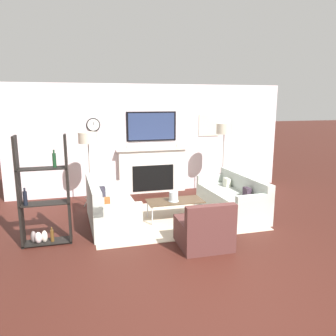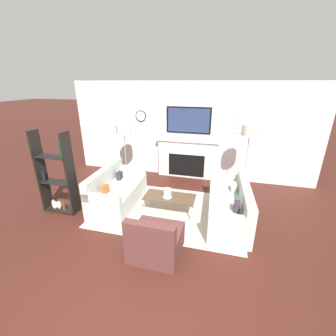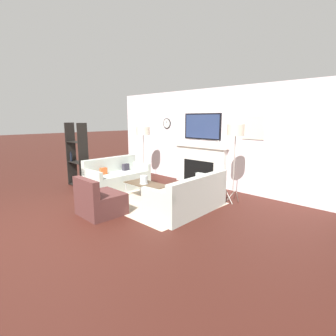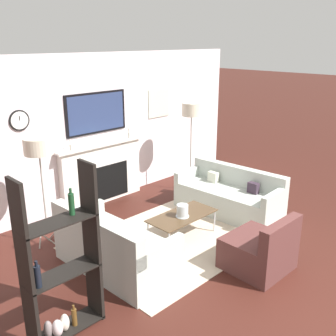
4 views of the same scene
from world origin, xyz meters
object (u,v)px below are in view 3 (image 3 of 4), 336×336
(couch_right, at_px, (189,198))
(hurricane_candle, at_px, (144,180))
(floor_lamp_right, at_px, (236,131))
(armchair, at_px, (100,202))
(floor_lamp_left, at_px, (143,132))
(couch_left, at_px, (117,178))
(coffee_table, at_px, (146,185))
(shelf_unit, at_px, (77,159))

(couch_right, relative_size, hurricane_candle, 9.34)
(hurricane_candle, relative_size, floor_lamp_right, 0.11)
(armchair, bearing_deg, floor_lamp_left, 123.23)
(armchair, distance_m, floor_lamp_right, 3.24)
(couch_left, xyz_separation_m, floor_lamp_right, (2.83, 1.20, 1.31))
(coffee_table, height_order, hurricane_candle, hurricane_candle)
(armchair, bearing_deg, hurricane_candle, 96.49)
(couch_left, bearing_deg, floor_lamp_left, 104.14)
(armchair, bearing_deg, couch_right, 49.65)
(couch_left, bearing_deg, armchair, -44.69)
(floor_lamp_left, bearing_deg, hurricane_candle, -40.06)
(couch_left, xyz_separation_m, armchair, (1.37, -1.36, -0.04))
(floor_lamp_right, bearing_deg, couch_left, -157.11)
(hurricane_candle, height_order, floor_lamp_left, floor_lamp_left)
(floor_lamp_right, bearing_deg, shelf_unit, -155.54)
(couch_right, distance_m, armchair, 1.78)
(armchair, height_order, floor_lamp_left, floor_lamp_left)
(couch_left, xyz_separation_m, hurricane_candle, (1.23, -0.09, 0.17))
(shelf_unit, bearing_deg, couch_left, 28.40)
(couch_right, bearing_deg, coffee_table, -177.56)
(couch_right, xyz_separation_m, hurricane_candle, (-1.30, -0.09, 0.18))
(armchair, distance_m, coffee_table, 1.31)
(couch_right, relative_size, coffee_table, 1.72)
(couch_right, xyz_separation_m, floor_lamp_left, (-2.83, 1.19, 1.21))
(coffee_table, height_order, floor_lamp_left, floor_lamp_left)
(couch_left, bearing_deg, floor_lamp_right, 22.89)
(armchair, distance_m, floor_lamp_left, 3.29)
(couch_right, height_order, floor_lamp_left, floor_lamp_left)
(couch_left, height_order, hurricane_candle, couch_left)
(hurricane_candle, relative_size, shelf_unit, 0.11)
(hurricane_candle, bearing_deg, armchair, -83.51)
(armchair, relative_size, hurricane_candle, 3.98)
(hurricane_candle, xyz_separation_m, shelf_unit, (-2.30, -0.49, 0.29))
(hurricane_candle, bearing_deg, floor_lamp_right, 38.64)
(armchair, height_order, coffee_table, armchair)
(armchair, xyz_separation_m, floor_lamp_left, (-1.67, 2.55, 1.23))
(couch_right, xyz_separation_m, armchair, (-1.16, -1.36, -0.03))
(couch_left, distance_m, armchair, 1.93)
(armchair, bearing_deg, shelf_unit, 162.41)
(floor_lamp_left, height_order, floor_lamp_right, floor_lamp_right)
(couch_right, height_order, shelf_unit, shelf_unit)
(hurricane_candle, bearing_deg, couch_left, 175.88)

